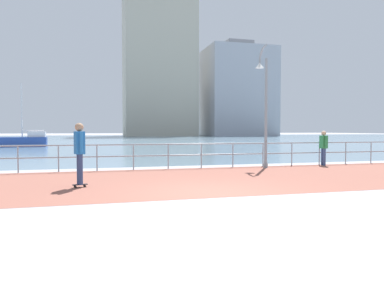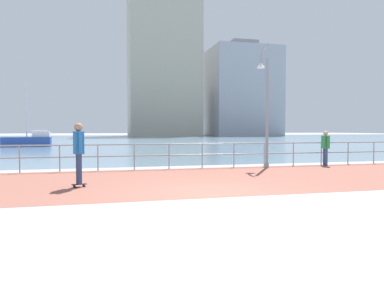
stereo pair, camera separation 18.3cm
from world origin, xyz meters
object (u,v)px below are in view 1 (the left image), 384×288
Objects in this scene: bystander at (324,145)px; sailboat_ivory at (24,141)px; skateboarder at (80,149)px; lamppost at (264,100)px.

bystander is 27.45m from sailboat_ivory.
bystander is (10.21, 3.63, -0.17)m from skateboarder.
sailboat_ivory is at bearing 103.62° from skateboarder.
skateboarder is 0.30× the size of sailboat_ivory.
sailboat_ivory reaches higher than skateboarder.
sailboat_ivory is (-13.46, 22.08, -2.28)m from lamppost.
skateboarder is at bearing -76.38° from sailboat_ivory.
bystander is at bearing 19.58° from skateboarder.
skateboarder reaches higher than bystander.
lamppost reaches higher than bystander.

